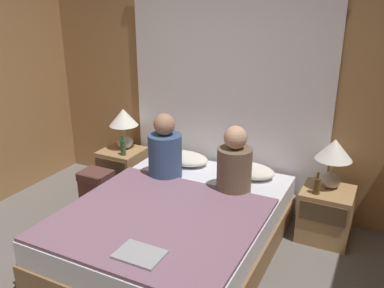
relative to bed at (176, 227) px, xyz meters
name	(u,v)px	position (x,y,z in m)	size (l,w,h in m)	color
wall_back	(229,87)	(0.00, 1.16, 1.03)	(4.47, 0.06, 2.50)	#A37547
curtain_panel	(226,102)	(0.00, 1.10, 0.88)	(2.34, 0.02, 2.22)	white
bed	(176,227)	(0.00, 0.00, 0.00)	(1.62, 2.10, 0.45)	olive
nightstand_left	(123,169)	(-1.14, 0.80, 0.02)	(0.45, 0.45, 0.49)	#A87F51
nightstand_right	(325,214)	(1.14, 0.80, 0.02)	(0.45, 0.45, 0.49)	#A87F51
lamp_left	(124,122)	(-1.14, 0.87, 0.57)	(0.33, 0.33, 0.47)	#B2A899
lamp_right	(334,155)	(1.14, 0.87, 0.57)	(0.33, 0.33, 0.47)	#B2A899
pillow_left	(184,158)	(-0.36, 0.84, 0.29)	(0.54, 0.35, 0.12)	silver
pillow_right	(248,170)	(0.36, 0.84, 0.29)	(0.54, 0.35, 0.12)	silver
blanket_on_bed	(158,219)	(0.00, -0.29, 0.24)	(1.56, 1.45, 0.03)	slate
person_left_in_bed	(165,151)	(-0.37, 0.47, 0.50)	(0.33, 0.33, 0.64)	#38517A
person_right_in_bed	(234,164)	(0.35, 0.47, 0.49)	(0.32, 0.32, 0.62)	brown
beer_bottle_on_left_stand	(123,147)	(-1.03, 0.68, 0.35)	(0.06, 0.06, 0.23)	#2D4C28
beer_bottle_on_right_stand	(317,185)	(1.05, 0.68, 0.34)	(0.06, 0.06, 0.21)	#513819
laptop_on_bed	(140,254)	(0.15, -0.79, 0.27)	(0.32, 0.23, 0.02)	#9EA0A5
backpack_on_floor	(97,187)	(-1.12, 0.31, 0.01)	(0.32, 0.27, 0.41)	brown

